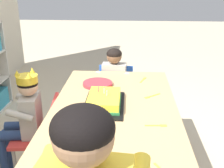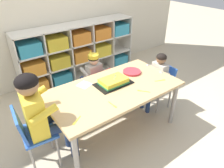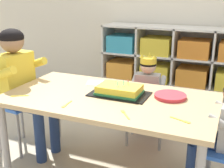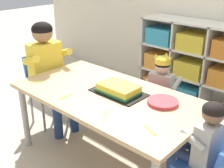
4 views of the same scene
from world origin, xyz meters
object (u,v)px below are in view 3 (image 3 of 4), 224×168
(birthday_cake_on_tray, at_px, (119,91))
(fork_beside_plate_stack, at_px, (18,96))
(guest_at_table_side, at_px, (222,126))
(fork_near_cake_tray, at_px, (125,114))
(child_with_crown, at_px, (148,87))
(fork_near_child_seat, at_px, (181,120))
(classroom_chair_adult_side, at_px, (14,100))
(fork_at_table_front_edge, at_px, (66,104))
(activity_table, at_px, (109,105))
(paper_plate_stack, at_px, (170,96))
(adult_helper_seated, at_px, (21,78))
(classroom_chair_blue, at_px, (145,107))

(birthday_cake_on_tray, xyz_separation_m, fork_beside_plate_stack, (-0.64, -0.31, -0.03))
(guest_at_table_side, distance_m, fork_near_cake_tray, 0.63)
(fork_beside_plate_stack, bearing_deg, child_with_crown, 20.34)
(birthday_cake_on_tray, bearing_deg, fork_near_child_seat, -28.82)
(classroom_chair_adult_side, relative_size, fork_at_table_front_edge, 5.74)
(fork_at_table_front_edge, bearing_deg, classroom_chair_adult_side, 63.76)
(child_with_crown, bearing_deg, fork_at_table_front_edge, 63.98)
(activity_table, relative_size, child_with_crown, 1.79)
(paper_plate_stack, bearing_deg, classroom_chair_adult_side, -175.84)
(birthday_cake_on_tray, distance_m, fork_near_child_seat, 0.56)
(child_with_crown, distance_m, fork_near_cake_tray, 0.88)
(fork_beside_plate_stack, bearing_deg, fork_at_table_front_edge, -31.75)
(adult_helper_seated, height_order, fork_at_table_front_edge, adult_helper_seated)
(guest_at_table_side, bearing_deg, activity_table, -82.43)
(classroom_chair_blue, distance_m, birthday_cake_on_tray, 0.53)
(fork_near_cake_tray, xyz_separation_m, fork_beside_plate_stack, (-0.81, 0.00, 0.00))
(fork_near_child_seat, bearing_deg, guest_at_table_side, -111.04)
(fork_near_cake_tray, height_order, fork_beside_plate_stack, same)
(classroom_chair_blue, relative_size, child_with_crown, 0.73)
(fork_beside_plate_stack, bearing_deg, guest_at_table_side, -18.56)
(activity_table, xyz_separation_m, fork_near_cake_tray, (0.21, -0.25, 0.06))
(fork_beside_plate_stack, bearing_deg, paper_plate_stack, -9.21)
(classroom_chair_adult_side, bearing_deg, child_with_crown, -55.23)
(birthday_cake_on_tray, height_order, fork_near_child_seat, birthday_cake_on_tray)
(fork_near_cake_tray, bearing_deg, classroom_chair_adult_side, -143.27)
(activity_table, distance_m, paper_plate_stack, 0.43)
(activity_table, height_order, birthday_cake_on_tray, birthday_cake_on_tray)
(activity_table, xyz_separation_m, fork_beside_plate_stack, (-0.59, -0.24, 0.06))
(classroom_chair_blue, bearing_deg, classroom_chair_adult_side, 17.34)
(activity_table, xyz_separation_m, classroom_chair_adult_side, (-0.91, 0.05, -0.12))
(adult_helper_seated, xyz_separation_m, fork_near_child_seat, (1.34, -0.24, -0.03))
(guest_at_table_side, bearing_deg, fork_at_table_front_edge, -68.58)
(adult_helper_seated, relative_size, fork_near_child_seat, 8.36)
(fork_near_cake_tray, relative_size, fork_near_child_seat, 0.93)
(birthday_cake_on_tray, distance_m, fork_beside_plate_stack, 0.72)
(classroom_chair_adult_side, bearing_deg, guest_at_table_side, -84.57)
(paper_plate_stack, bearing_deg, adult_helper_seated, -174.92)
(fork_near_cake_tray, xyz_separation_m, fork_near_child_seat, (0.33, 0.04, 0.00))
(guest_at_table_side, xyz_separation_m, fork_near_child_seat, (-0.22, -0.25, 0.11))
(adult_helper_seated, relative_size, fork_near_cake_tray, 9.03)
(classroom_chair_blue, xyz_separation_m, fork_near_child_seat, (0.43, -0.72, 0.25))
(classroom_chair_blue, xyz_separation_m, birthday_cake_on_tray, (-0.07, -0.45, 0.28))
(guest_at_table_side, bearing_deg, classroom_chair_adult_side, -86.06)
(birthday_cake_on_tray, relative_size, fork_near_child_seat, 3.35)
(guest_at_table_side, bearing_deg, birthday_cake_on_tray, -87.54)
(activity_table, bearing_deg, fork_near_cake_tray, -49.40)
(activity_table, distance_m, fork_near_cake_tray, 0.33)
(child_with_crown, distance_m, classroom_chair_adult_side, 1.17)
(fork_near_child_seat, bearing_deg, child_with_crown, -42.10)
(fork_beside_plate_stack, bearing_deg, fork_near_child_seat, -28.63)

